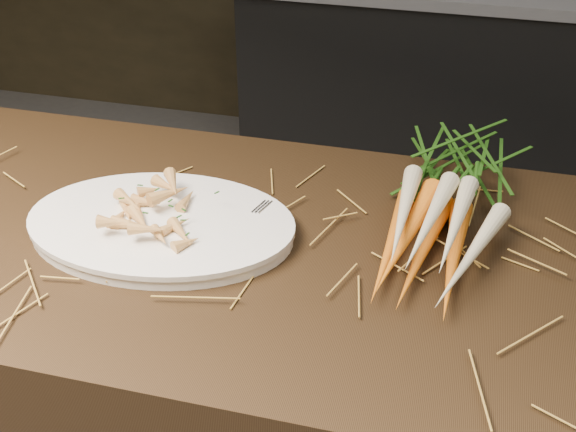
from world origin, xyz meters
name	(u,v)px	position (x,y,z in m)	size (l,w,h in m)	color
main_counter	(286,430)	(0.00, 0.30, 0.45)	(2.40, 0.70, 0.90)	black
back_counter	(475,86)	(0.30, 2.18, 0.42)	(1.82, 0.62, 0.84)	black
straw_bedding	(285,241)	(0.00, 0.30, 0.91)	(1.40, 0.60, 0.02)	#A27233
root_veg_bunch	(446,186)	(0.24, 0.47, 0.95)	(0.22, 0.57, 0.10)	#C9691C
serving_platter	(161,228)	(-0.21, 0.28, 0.91)	(0.44, 0.29, 0.02)	white
roasted_veg_heap	(159,209)	(-0.21, 0.28, 0.95)	(0.22, 0.16, 0.05)	#A27240
serving_fork	(251,237)	(-0.05, 0.28, 0.93)	(0.01, 0.17, 0.00)	silver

